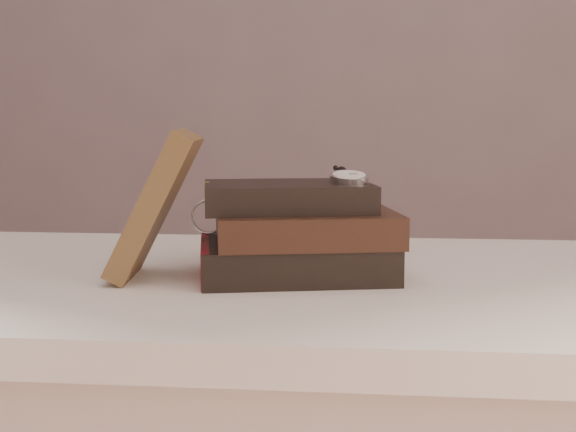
# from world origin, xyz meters

# --- Properties ---
(table) EXTENTS (1.00, 0.60, 0.75)m
(table) POSITION_xyz_m (0.00, 0.35, 0.66)
(table) COLOR white
(table) RESTS_ON ground
(book_stack) EXTENTS (0.26, 0.20, 0.12)m
(book_stack) POSITION_xyz_m (0.05, 0.33, 0.80)
(book_stack) COLOR black
(book_stack) RESTS_ON table
(journal) EXTENTS (0.12, 0.13, 0.18)m
(journal) POSITION_xyz_m (-0.12, 0.31, 0.84)
(journal) COLOR #48321B
(journal) RESTS_ON table
(pocket_watch) EXTENTS (0.06, 0.15, 0.02)m
(pocket_watch) POSITION_xyz_m (0.11, 0.34, 0.87)
(pocket_watch) COLOR silver
(pocket_watch) RESTS_ON book_stack
(eyeglasses) EXTENTS (0.12, 0.13, 0.05)m
(eyeglasses) POSITION_xyz_m (-0.05, 0.39, 0.82)
(eyeglasses) COLOR silver
(eyeglasses) RESTS_ON book_stack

